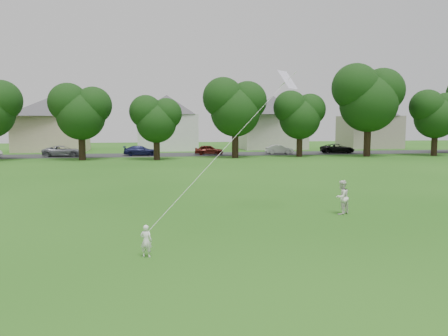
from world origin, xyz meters
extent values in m
plane|color=#1C4E11|center=(0.00, 0.00, 0.00)|extent=(160.00, 160.00, 0.00)
cube|color=#2D2D30|center=(0.00, 42.00, 0.01)|extent=(90.00, 7.00, 0.01)
imported|color=white|center=(-3.07, -0.15, 0.47)|extent=(0.40, 0.33, 0.94)
imported|color=white|center=(5.04, 4.47, 0.72)|extent=(0.88, 0.83, 1.44)
plane|color=white|center=(2.82, 5.16, 5.62)|extent=(1.09, 1.05, 0.77)
cylinder|color=white|center=(-0.12, 2.51, 3.15)|extent=(0.01, 0.01, 9.35)
cylinder|color=black|center=(-9.70, 35.40, 1.56)|extent=(0.71, 0.71, 3.13)
cylinder|color=black|center=(-1.94, 34.32, 1.33)|extent=(0.67, 0.67, 2.65)
cylinder|color=black|center=(6.88, 35.81, 1.75)|extent=(0.74, 0.74, 3.49)
cylinder|color=black|center=(14.64, 36.21, 1.49)|extent=(0.70, 0.70, 2.98)
cylinder|color=black|center=(22.66, 35.23, 2.10)|extent=(0.80, 0.80, 4.19)
cylinder|color=black|center=(31.11, 34.72, 1.53)|extent=(0.70, 0.70, 3.06)
imported|color=gray|center=(-12.65, 41.00, 0.64)|extent=(4.58, 2.15, 1.27)
imported|color=#151841|center=(-3.71, 41.00, 0.61)|extent=(4.12, 1.71, 1.19)
imported|color=#571811|center=(4.62, 41.00, 0.61)|extent=(3.71, 1.91, 1.21)
imported|color=#B2B2B2|center=(13.69, 41.00, 0.59)|extent=(3.60, 1.52, 1.16)
imported|color=black|center=(21.59, 41.00, 0.62)|extent=(4.57, 2.48, 1.22)
cube|color=beige|center=(-16.00, 52.00, 2.44)|extent=(9.45, 6.86, 4.88)
pyramid|color=#464449|center=(-16.00, 52.00, 7.57)|extent=(13.63, 13.63, 2.69)
cube|color=white|center=(0.00, 52.00, 2.59)|extent=(8.40, 7.44, 5.17)
pyramid|color=#464449|center=(0.00, 52.00, 8.02)|extent=(12.12, 12.12, 2.84)
cube|color=beige|center=(16.00, 52.00, 2.61)|extent=(9.44, 6.34, 5.22)
pyramid|color=#464449|center=(16.00, 52.00, 8.10)|extent=(13.61, 13.61, 2.87)
cube|color=#AA9E8D|center=(32.00, 52.00, 2.54)|extent=(8.58, 6.47, 5.08)
pyramid|color=#464449|center=(32.00, 52.00, 7.88)|extent=(12.37, 12.37, 2.79)
camera|label=1|loc=(-3.01, -12.50, 3.78)|focal=35.00mm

